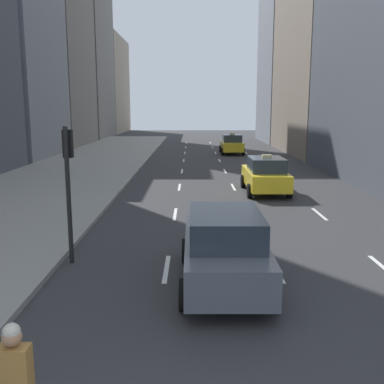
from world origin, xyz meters
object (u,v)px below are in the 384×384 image
Objects in this scene: taxi_lead at (264,175)px; sedan_black_near at (223,247)px; traffic_light_pole at (67,173)px; taxi_second at (230,144)px.

sedan_black_near is at bearing -103.65° from taxi_lead.
sedan_black_near is at bearing -22.04° from traffic_light_pole.
traffic_light_pole is at bearing -124.21° from taxi_lead.
taxi_second is 30.33m from sedan_black_near.
traffic_light_pole is at bearing 157.96° from sedan_black_near.
taxi_lead reaches higher than sedan_black_near.
sedan_black_near is 4.52m from traffic_light_pole.
traffic_light_pole is (-6.75, -9.93, 1.53)m from taxi_lead.
taxi_lead is 1.22× the size of traffic_light_pole.
traffic_light_pole reaches higher than taxi_second.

